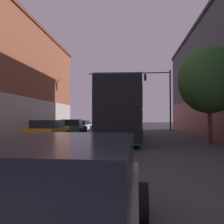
# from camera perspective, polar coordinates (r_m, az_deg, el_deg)

# --- Properties ---
(lane_center_line) EXTENTS (0.14, 43.59, 0.01)m
(lane_center_line) POSITION_cam_1_polar(r_m,az_deg,el_deg) (14.54, -2.23, -7.65)
(lane_center_line) COLOR silver
(lane_center_line) RESTS_ON ground_plane
(bus) EXTENTS (3.08, 12.14, 3.75)m
(bus) POSITION_cam_1_polar(r_m,az_deg,el_deg) (16.47, 2.11, 0.36)
(bus) COLOR #145133
(bus) RESTS_ON ground_plane
(hatchback_foreground) EXTENTS (2.01, 4.22, 1.32)m
(hatchback_foreground) POSITION_cam_1_polar(r_m,az_deg,el_deg) (2.41, -15.08, -24.08)
(hatchback_foreground) COLOR slate
(hatchback_foreground) RESTS_ON ground_plane
(parked_car_left_near) EXTENTS (2.40, 4.02, 1.41)m
(parked_car_left_near) POSITION_cam_1_polar(r_m,az_deg,el_deg) (21.24, -10.34, -3.91)
(parked_car_left_near) COLOR #285633
(parked_car_left_near) RESTS_ON ground_plane
(parked_car_left_mid) EXTENTS (2.26, 4.45, 1.40)m
(parked_car_left_mid) POSITION_cam_1_polar(r_m,az_deg,el_deg) (16.14, -16.22, -4.64)
(parked_car_left_mid) COLOR orange
(parked_car_left_mid) RESTS_ON ground_plane
(parked_car_left_far) EXTENTS (2.18, 4.41, 1.25)m
(parked_car_left_far) POSITION_cam_1_polar(r_m,az_deg,el_deg) (26.71, -8.13, -3.56)
(parked_car_left_far) COLOR silver
(parked_car_left_far) RESTS_ON ground_plane
(traffic_signal_gantry) EXTENTS (9.80, 0.36, 7.22)m
(traffic_signal_gantry) POSITION_cam_1_polar(r_m,az_deg,el_deg) (26.43, 8.80, 6.57)
(traffic_signal_gantry) COLOR black
(traffic_signal_gantry) RESTS_ON ground_plane
(street_tree_near) EXTENTS (3.59, 3.23, 5.77)m
(street_tree_near) POSITION_cam_1_polar(r_m,az_deg,el_deg) (14.09, 24.09, 7.70)
(street_tree_near) COLOR #4C3823
(street_tree_near) RESTS_ON ground_plane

